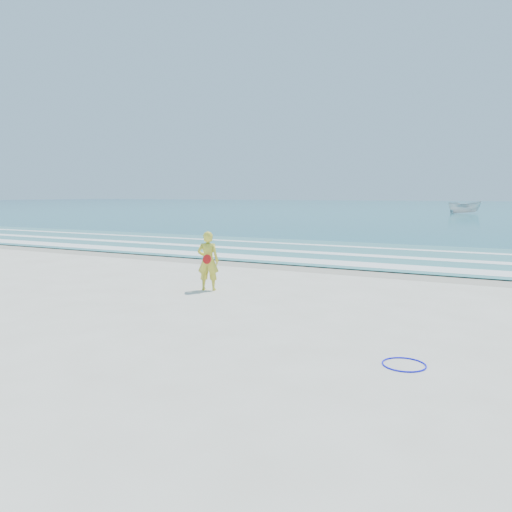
% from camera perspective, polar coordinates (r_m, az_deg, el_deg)
% --- Properties ---
extents(ground, '(400.00, 400.00, 0.00)m').
position_cam_1_polar(ground, '(11.28, -11.07, -7.19)').
color(ground, silver).
rests_on(ground, ground).
extents(wet_sand, '(400.00, 2.40, 0.00)m').
position_cam_1_polar(wet_sand, '(19.02, 5.99, -1.27)').
color(wet_sand, '#B2A893').
rests_on(wet_sand, ground).
extents(ocean, '(400.00, 190.00, 0.04)m').
position_cam_1_polar(ocean, '(113.78, 24.00, 5.11)').
color(ocean, '#19727F').
rests_on(ocean, ground).
extents(shallow, '(400.00, 10.00, 0.01)m').
position_cam_1_polar(shallow, '(23.71, 10.41, 0.41)').
color(shallow, '#59B7AD').
rests_on(shallow, ocean).
extents(foam_near, '(400.00, 1.40, 0.01)m').
position_cam_1_polar(foam_near, '(20.22, 7.34, -0.65)').
color(foam_near, white).
rests_on(foam_near, shallow).
extents(foam_mid, '(400.00, 0.90, 0.01)m').
position_cam_1_polar(foam_mid, '(22.95, 9.82, 0.23)').
color(foam_mid, white).
rests_on(foam_mid, shallow).
extents(foam_far, '(400.00, 0.60, 0.01)m').
position_cam_1_polar(foam_far, '(26.10, 12.01, 0.99)').
color(foam_far, white).
rests_on(foam_far, shallow).
extents(hoop, '(0.87, 0.87, 0.03)m').
position_cam_1_polar(hoop, '(8.61, 16.56, -11.80)').
color(hoop, '#0E0FFF').
rests_on(hoop, ground).
extents(boat, '(4.80, 3.29, 1.74)m').
position_cam_1_polar(boat, '(75.98, 22.74, 5.16)').
color(boat, silver).
rests_on(boat, ocean).
extents(woman, '(0.72, 0.60, 1.71)m').
position_cam_1_polar(woman, '(14.36, -5.50, -0.56)').
color(woman, yellow).
rests_on(woman, ground).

